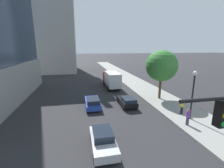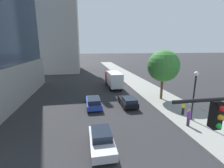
{
  "view_description": "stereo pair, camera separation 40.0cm",
  "coord_description": "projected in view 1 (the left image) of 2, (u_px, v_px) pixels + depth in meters",
  "views": [
    {
      "loc": [
        -3.58,
        -1.11,
        7.64
      ],
      "look_at": [
        -0.48,
        13.54,
        4.12
      ],
      "focal_mm": 25.14,
      "sensor_mm": 36.0,
      "label": 1
    },
    {
      "loc": [
        -3.19,
        -1.19,
        7.64
      ],
      "look_at": [
        -0.48,
        13.54,
        4.12
      ],
      "focal_mm": 25.14,
      "sensor_mm": 36.0,
      "label": 2
    }
  ],
  "objects": [
    {
      "name": "sidewalk",
      "position": [
        159.0,
        97.0,
        24.23
      ],
      "size": [
        5.33,
        120.0,
        0.15
      ],
      "primitive_type": "cube",
      "color": "gray",
      "rests_on": "ground"
    },
    {
      "name": "car_blue",
      "position": [
        93.0,
        102.0,
        20.34
      ],
      "size": [
        1.83,
        4.59,
        1.37
      ],
      "color": "#233D9E",
      "rests_on": "ground"
    },
    {
      "name": "car_silver",
      "position": [
        103.0,
        140.0,
        11.96
      ],
      "size": [
        1.76,
        4.09,
        1.47
      ],
      "color": "#B7B7BC",
      "rests_on": "ground"
    },
    {
      "name": "construction_building",
      "position": [
        54.0,
        21.0,
        48.43
      ],
      "size": [
        13.13,
        16.79,
        35.11
      ],
      "color": "#B2AFA8",
      "rests_on": "ground"
    },
    {
      "name": "street_tree",
      "position": [
        161.0,
        66.0,
        22.58
      ],
      "size": [
        4.52,
        4.52,
        7.15
      ],
      "color": "brown",
      "rests_on": "sidewalk"
    },
    {
      "name": "car_black",
      "position": [
        127.0,
        101.0,
        20.74
      ],
      "size": [
        1.85,
        4.0,
        1.34
      ],
      "color": "black",
      "rests_on": "ground"
    },
    {
      "name": "pedestrian_yellow_shirt",
      "position": [
        182.0,
        106.0,
        17.92
      ],
      "size": [
        0.34,
        0.34,
        1.73
      ],
      "color": "black",
      "rests_on": "sidewalk"
    },
    {
      "name": "pedestrian_purple_shirt",
      "position": [
        188.0,
        117.0,
        15.34
      ],
      "size": [
        0.34,
        0.34,
        1.69
      ],
      "color": "#38334C",
      "rests_on": "sidewalk"
    },
    {
      "name": "box_truck",
      "position": [
        111.0,
        79.0,
        30.17
      ],
      "size": [
        2.24,
        7.49,
        3.1
      ],
      "color": "#B21E1E",
      "rests_on": "ground"
    },
    {
      "name": "street_lamp",
      "position": [
        193.0,
        88.0,
        16.11
      ],
      "size": [
        0.44,
        0.44,
        5.16
      ],
      "color": "black",
      "rests_on": "sidewalk"
    }
  ]
}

